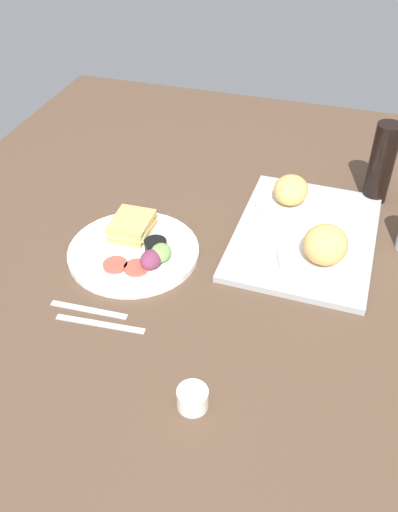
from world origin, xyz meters
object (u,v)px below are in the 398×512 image
Objects in this scene: serving_tray at (305,235)px; bread_plate_near at (292,197)px; bread_plate_far at (324,250)px; knife at (100,324)px; plate_with_salad at (136,248)px; soda_bottle at (382,163)px; fork at (89,309)px; espresso_cup at (193,398)px.

bread_plate_near reaches higher than serving_tray.
bread_plate_far is 1.04× the size of knife.
serving_tray is 41.11cm from plate_with_salad.
plate_with_salad is 1.42× the size of soda_bottle.
bread_plate_far is at bearing -16.60° from soda_bottle.
bread_plate_far is 0.64× the size of plate_with_salad.
fork is (38.15, -39.59, -0.55)cm from serving_tray.
fork is at bearing -119.90° from espresso_cup.
soda_bottle is 82.18cm from knife.
plate_with_salad is 20.83cm from fork.
plate_with_salad is at bearing 80.89° from fork.
bread_plate_far is at bearing 29.57° from fork.
serving_tray is at bearing 41.47° from fork.
soda_bottle reaches higher than knife.
bread_plate_far is (20.26, 10.64, 0.62)cm from bread_plate_near.
fork is 0.89× the size of knife.
fork is (20.64, -2.40, -1.37)cm from plate_with_salad.
espresso_cup is at bearing -32.37° from fork.
plate_with_salad is 66.55cm from soda_bottle.
plate_with_salad is at bearing -48.95° from bread_plate_near.
bread_plate_far is 1.16× the size of fork.
soda_bottle is at bearing 160.93° from espresso_cup.
bread_plate_near is at bearing -151.79° from serving_tray.
espresso_cup is at bearing -32.83° from knife.
bread_plate_near is (-10.15, -5.44, 3.76)cm from serving_tray.
serving_tray is 2.65× the size of fork.
fork is at bearing -46.07° from serving_tray.
bread_plate_near reaches higher than fork.
soda_bottle is (-12.60, 20.44, 6.24)cm from bread_plate_near.
bread_plate_near is at bearing 52.26° from fork.
plate_with_salad is 5.49× the size of espresso_cup.
soda_bottle is at bearing 163.40° from bread_plate_far.
bread_plate_far is 3.53× the size of espresso_cup.
knife is (51.29, -30.15, -4.31)cm from bread_plate_near.
espresso_cup is at bearing -20.86° from bread_plate_far.
bread_plate_near is 64.73cm from espresso_cup.
serving_tray is 8.04× the size of espresso_cup.
plate_with_salad is at bearing 89.67° from knife.
bread_plate_near is at bearing 55.35° from knife.
plate_with_salad is (7.39, -42.39, -3.55)cm from bread_plate_far.
bread_plate_near is 59.31cm from fork.
espresso_cup is (54.24, -11.62, 1.20)cm from serving_tray.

